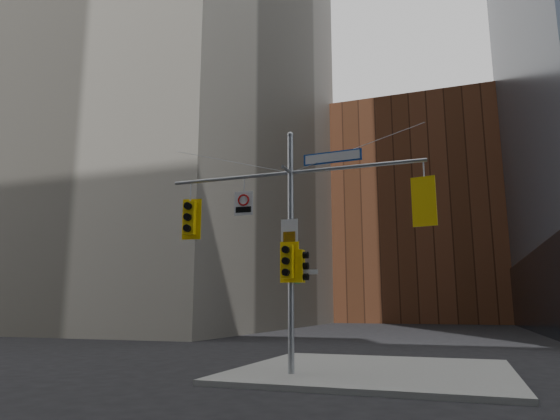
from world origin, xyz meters
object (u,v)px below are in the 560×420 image
Objects in this scene: traffic_light_pole_side at (301,266)px; street_sign_blade at (332,157)px; traffic_light_west_arm at (190,218)px; traffic_light_pole_front at (288,261)px; traffic_light_east_arm at (425,202)px; signal_assembly at (291,224)px; regulatory_sign_arm at (244,203)px.

traffic_light_pole_side is 0.53× the size of street_sign_blade.
traffic_light_west_arm is at bearing -176.94° from street_sign_blade.
street_sign_blade is at bearing 11.31° from traffic_light_pole_front.
traffic_light_east_arm is at bearing 3.58° from traffic_light_pole_front.
traffic_light_west_arm is 1.11× the size of traffic_light_pole_front.
signal_assembly is at bearing 9.51° from traffic_light_east_arm.
regulatory_sign_arm reaches higher than traffic_light_pole_side.
street_sign_blade is at bearing 9.44° from traffic_light_east_arm.
traffic_light_west_arm is (-3.43, 0.01, 0.38)m from signal_assembly.
traffic_light_west_arm is 3.76m from traffic_light_pole_front.
signal_assembly is 6.67× the size of traffic_light_pole_front.
traffic_light_pole_front is at bearing -13.93° from traffic_light_west_arm.
traffic_light_west_arm reaches higher than traffic_light_pole_front.
signal_assembly reaches higher than traffic_light_west_arm.
traffic_light_pole_side is at bearing -3.27° from regulatory_sign_arm.
traffic_light_west_arm is at bearing 179.78° from signal_assembly.
traffic_light_east_arm reaches higher than traffic_light_west_arm.
traffic_light_pole_front is (-0.00, -0.27, -1.13)m from signal_assembly.
signal_assembly reaches higher than regulatory_sign_arm.
regulatory_sign_arm is at bearing 170.46° from traffic_light_pole_front.
traffic_light_west_arm is 7.32m from traffic_light_east_arm.
street_sign_blade is at bearing 0.14° from signal_assembly.
traffic_light_east_arm is at bearing 0.01° from signal_assembly.
traffic_light_east_arm is 5.43m from regulatory_sign_arm.
traffic_light_west_arm is 1.77× the size of regulatory_sign_arm.
regulatory_sign_arm is (1.90, -0.03, 0.37)m from traffic_light_west_arm.
traffic_light_east_arm is 3.93m from traffic_light_pole_side.
regulatory_sign_arm is (-1.53, 0.25, 1.89)m from traffic_light_pole_front.
traffic_light_pole_side is at bearing 40.18° from traffic_light_pole_front.
regulatory_sign_arm is at bearing 91.61° from traffic_light_pole_side.
traffic_light_pole_side is 0.44m from traffic_light_pole_front.
regulatory_sign_arm is at bearing -176.34° from street_sign_blade.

